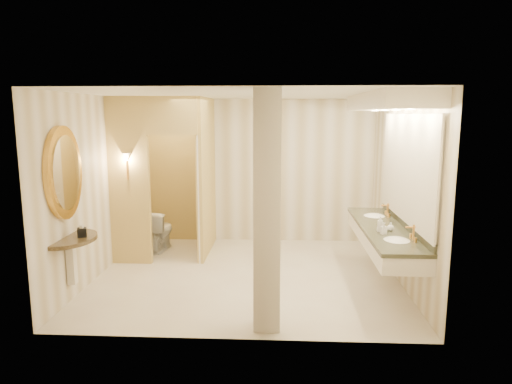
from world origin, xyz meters
TOP-DOWN VIEW (x-y plane):
  - floor at (0.00, 0.00)m, footprint 4.50×4.50m
  - ceiling at (0.00, 0.00)m, footprint 4.50×4.50m
  - wall_back at (0.00, 2.00)m, footprint 4.50×0.02m
  - wall_front at (0.00, -2.00)m, footprint 4.50×0.02m
  - wall_left at (-2.25, 0.00)m, footprint 0.02×4.00m
  - wall_right at (2.25, 0.00)m, footprint 0.02×4.00m
  - toilet_closet at (-1.11, 0.97)m, footprint 1.50×1.55m
  - wall_sconce at (-1.93, 0.43)m, footprint 0.14×0.14m
  - vanity at (1.98, -0.34)m, footprint 0.75×2.74m
  - console_shelf at (-2.21, -1.11)m, footprint 0.90×0.90m
  - pillar at (0.35, -1.69)m, footprint 0.30×0.30m
  - tissue_box at (-2.04, -1.08)m, footprint 0.15×0.15m
  - toilet at (-1.67, 1.23)m, footprint 0.50×0.76m
  - soap_bottle_a at (1.85, -0.75)m, footprint 0.08×0.08m
  - soap_bottle_b at (1.98, -0.59)m, footprint 0.10×0.10m
  - soap_bottle_c at (1.82, -0.64)m, footprint 0.09×0.09m

SIDE VIEW (x-z plane):
  - floor at x=0.00m, z-range 0.00..0.00m
  - toilet at x=-1.67m, z-range 0.00..0.73m
  - tissue_box at x=-2.04m, z-range 0.88..0.99m
  - soap_bottle_b at x=1.98m, z-range 0.88..0.99m
  - soap_bottle_a at x=1.85m, z-range 0.88..1.03m
  - soap_bottle_c at x=1.82m, z-range 0.88..1.09m
  - console_shelf at x=-2.21m, z-range 0.39..2.29m
  - wall_back at x=0.00m, z-range 0.00..2.70m
  - wall_front at x=0.00m, z-range 0.00..2.70m
  - wall_left at x=-2.25m, z-range 0.00..2.70m
  - wall_right at x=2.25m, z-range 0.00..2.70m
  - pillar at x=0.35m, z-range 0.00..2.70m
  - toilet_closet at x=-1.11m, z-range 0.04..2.74m
  - vanity at x=1.98m, z-range 0.58..2.67m
  - wall_sconce at x=-1.93m, z-range 1.52..1.94m
  - ceiling at x=0.00m, z-range 2.70..2.70m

